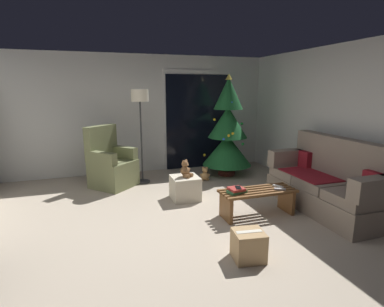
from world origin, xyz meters
name	(u,v)px	position (x,y,z in m)	size (l,w,h in m)	color
ground_plane	(179,230)	(0.00, 0.00, 0.00)	(7.00, 7.00, 0.00)	#B2A38E
wall_back	(141,114)	(0.00, 3.06, 1.25)	(5.72, 0.12, 2.50)	silver
wall_right	(363,126)	(2.86, 0.00, 1.25)	(0.12, 6.00, 2.50)	silver
patio_door_frame	(198,120)	(1.29, 2.99, 1.10)	(1.60, 0.02, 2.20)	silver
patio_door_glass	(198,122)	(1.29, 2.97, 1.05)	(1.50, 0.02, 2.10)	black
couch	(328,184)	(2.32, 0.00, 0.40)	(0.79, 1.94, 1.08)	gray
coffee_table	(257,198)	(1.20, 0.11, 0.26)	(1.10, 0.40, 0.39)	brown
remote_silver	(280,189)	(1.50, 0.01, 0.40)	(0.04, 0.16, 0.02)	#ADADB2
remote_white	(278,186)	(1.54, 0.13, 0.40)	(0.04, 0.16, 0.02)	silver
book_stack	(237,190)	(0.85, 0.09, 0.42)	(0.28, 0.21, 0.07)	#337042
cell_phone	(238,187)	(0.87, 0.09, 0.47)	(0.07, 0.14, 0.01)	black
christmas_tree	(228,132)	(1.65, 2.18, 0.92)	(1.02, 1.02, 2.09)	#4C1E19
armchair	(111,165)	(-0.72, 2.15, 0.40)	(0.97, 0.97, 1.13)	olive
floor_lamp	(140,105)	(-0.13, 2.19, 1.51)	(0.32, 0.32, 1.78)	#2D2D30
ottoman	(185,188)	(0.40, 1.06, 0.19)	(0.44, 0.44, 0.39)	beige
teddy_bear_chestnut	(186,170)	(0.40, 1.05, 0.51)	(0.21, 0.22, 0.29)	brown
teddy_bear_honey_by_tree	(205,175)	(1.07, 1.92, 0.12)	(0.21, 0.21, 0.29)	tan
cardboard_box_taped_mid_floor	(248,245)	(0.53, -0.87, 0.16)	(0.36, 0.34, 0.32)	tan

